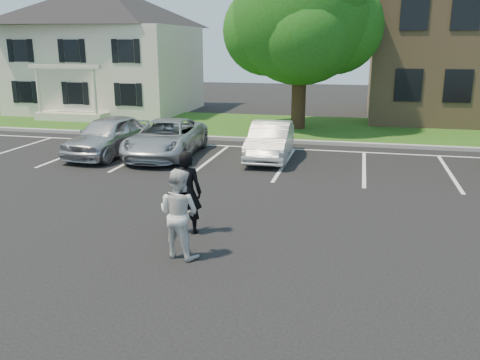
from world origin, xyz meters
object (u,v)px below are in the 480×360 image
(man_black_suit, at_px, (187,192))
(tree, at_px, (303,19))
(house, at_px, (106,49))
(car_silver_west, at_px, (109,136))
(man_white_shirt, at_px, (179,213))
(car_white_sedan, at_px, (270,141))
(car_silver_minivan, at_px, (166,138))

(man_black_suit, bearing_deg, tree, -96.98)
(house, height_order, car_silver_west, house)
(man_black_suit, relative_size, car_silver_west, 0.43)
(house, bearing_deg, man_white_shirt, -59.51)
(car_silver_west, bearing_deg, house, 121.84)
(house, xyz_separation_m, car_white_sedan, (12.33, -11.21, -3.15))
(house, height_order, car_white_sedan, house)
(man_black_suit, height_order, car_silver_west, man_black_suit)
(car_silver_minivan, bearing_deg, house, 122.10)
(tree, height_order, car_white_sedan, tree)
(car_white_sedan, bearing_deg, man_white_shirt, -93.97)
(car_silver_minivan, relative_size, car_white_sedan, 1.21)
(tree, bearing_deg, man_white_shirt, -91.80)
(man_black_suit, relative_size, car_white_sedan, 0.46)
(car_silver_west, xyz_separation_m, car_white_sedan, (6.18, 0.82, -0.08))
(man_black_suit, xyz_separation_m, car_silver_west, (-5.67, 7.23, -0.20))
(tree, bearing_deg, house, 161.43)
(man_black_suit, distance_m, car_white_sedan, 8.07)
(man_black_suit, xyz_separation_m, car_silver_minivan, (-3.47, 7.58, -0.27))
(house, bearing_deg, car_white_sedan, -42.28)
(tree, relative_size, car_silver_minivan, 1.76)
(man_white_shirt, bearing_deg, car_white_sedan, -75.40)
(man_black_suit, bearing_deg, man_white_shirt, 98.47)
(house, relative_size, car_silver_minivan, 2.06)
(man_white_shirt, relative_size, car_silver_west, 0.41)
(tree, distance_m, car_silver_west, 11.12)
(man_black_suit, bearing_deg, car_white_sedan, -97.52)
(house, distance_m, tree, 13.41)
(tree, distance_m, man_white_shirt, 16.93)
(house, height_order, car_silver_minivan, house)
(house, xyz_separation_m, car_silver_west, (6.15, -12.03, -3.07))
(car_silver_west, bearing_deg, tree, 55.04)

